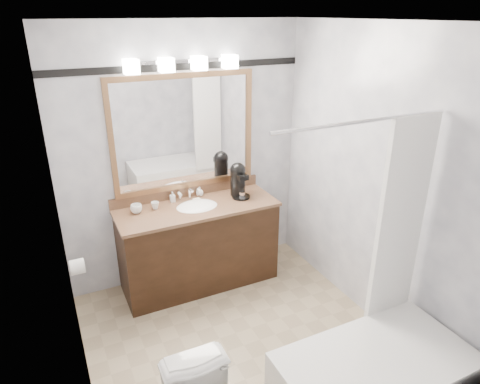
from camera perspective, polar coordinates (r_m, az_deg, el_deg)
name	(u,v)px	position (r m, az deg, el deg)	size (l,w,h in m)	color
room	(245,209)	(3.06, 0.62, -2.29)	(2.42, 2.62, 2.52)	gray
vanity	(198,244)	(4.26, -5.56, -6.85)	(1.53, 0.58, 0.97)	black
mirror	(184,133)	(4.09, -7.45, 7.84)	(1.40, 0.04, 1.10)	#916641
vanity_light_bar	(183,64)	(3.93, -7.66, 16.61)	(1.02, 0.14, 0.12)	silver
accent_stripe	(180,67)	(3.99, -7.95, 16.22)	(2.40, 0.01, 0.06)	black
bathtub	(375,373)	(3.29, 17.59, -22.05)	(1.30, 0.75, 1.96)	white
tp_roll	(77,267)	(3.65, -20.88, -9.29)	(0.12, 0.12, 0.11)	white
coffee_maker	(238,179)	(4.21, -0.24, 1.72)	(0.18, 0.23, 0.35)	black
cup_left	(136,209)	(4.02, -13.66, -2.19)	(0.10, 0.10, 0.08)	white
cup_right	(155,205)	(4.07, -11.26, -1.77)	(0.07, 0.07, 0.07)	white
soap_bottle_a	(172,197)	(4.18, -8.99, -0.64)	(0.05, 0.05, 0.10)	white
soap_bottle_b	(200,191)	(4.28, -5.41, 0.09)	(0.07, 0.07, 0.10)	white
soap_bar	(197,200)	(4.19, -5.81, -1.02)	(0.07, 0.04, 0.02)	beige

